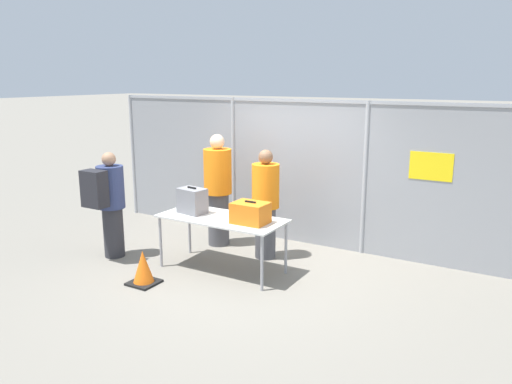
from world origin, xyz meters
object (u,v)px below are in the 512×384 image
suitcase_orange (250,213)px  security_worker_near (266,203)px  security_worker_far (218,189)px  inspection_table (222,221)px  traffic_cone (143,269)px  traveler_hooded (109,201)px  suitcase_grey (192,201)px  utility_trailer (396,198)px

suitcase_orange → security_worker_near: security_worker_near is taller
suitcase_orange → security_worker_far: bearing=141.2°
suitcase_orange → security_worker_near: bearing=104.8°
inspection_table → security_worker_near: 0.82m
traffic_cone → suitcase_orange: bearing=39.1°
security_worker_near → security_worker_far: security_worker_far is taller
inspection_table → traveler_hooded: traveler_hooded is taller
inspection_table → suitcase_orange: 0.53m
suitcase_orange → security_worker_near: 0.82m
suitcase_grey → security_worker_near: size_ratio=0.26×
suitcase_grey → traffic_cone: suitcase_grey is taller
traveler_hooded → inspection_table: bearing=10.8°
suitcase_grey → utility_trailer: 4.36m
security_worker_near → utility_trailer: 3.33m
suitcase_orange → security_worker_near: size_ratio=0.28×
traveler_hooded → utility_trailer: size_ratio=0.39×
inspection_table → traffic_cone: bearing=-123.9°
inspection_table → suitcase_orange: suitcase_orange is taller
suitcase_grey → suitcase_orange: suitcase_grey is taller
security_worker_near → suitcase_grey: bearing=27.6°
suitcase_grey → utility_trailer: suitcase_grey is taller
utility_trailer → security_worker_far: bearing=-126.0°
inspection_table → utility_trailer: inspection_table is taller
traveler_hooded → security_worker_near: 2.35m
inspection_table → security_worker_far: size_ratio=0.99×
suitcase_grey → security_worker_far: (-0.19, 0.93, -0.02)m
inspection_table → security_worker_near: size_ratio=1.08×
suitcase_orange → traveler_hooded: size_ratio=0.29×
security_worker_near → security_worker_far: (-0.97, 0.15, 0.08)m
security_worker_near → traffic_cone: bearing=44.3°
inspection_table → traffic_cone: inspection_table is taller
traveler_hooded → security_worker_far: 1.71m
inspection_table → utility_trailer: size_ratio=0.43×
suitcase_grey → traffic_cone: size_ratio=0.93×
inspection_table → utility_trailer: (1.44, 3.85, -0.30)m
security_worker_near → inspection_table: bearing=52.4°
traveler_hooded → security_worker_far: (1.07, 1.33, 0.05)m
suitcase_grey → suitcase_orange: bearing=-0.8°
inspection_table → suitcase_orange: size_ratio=3.89×
suitcase_orange → utility_trailer: 4.03m
security_worker_far → utility_trailer: (2.13, 2.94, -0.51)m
inspection_table → security_worker_near: security_worker_near is taller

